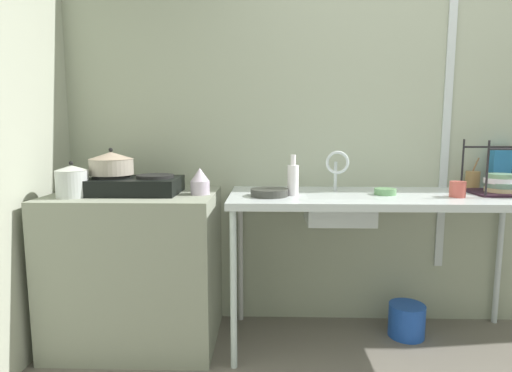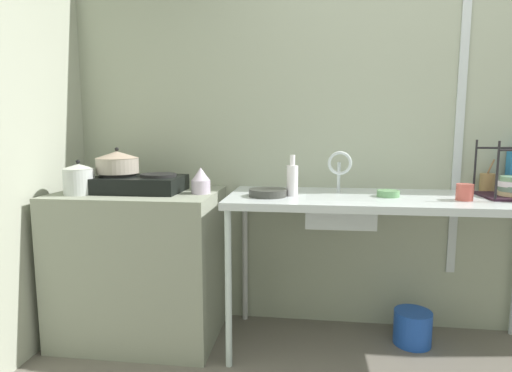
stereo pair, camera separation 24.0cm
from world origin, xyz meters
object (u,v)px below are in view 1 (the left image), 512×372
pot_beside_stove (72,181)px  frying_pan (269,192)px  stove (134,185)px  dish_rack (500,184)px  percolator (200,182)px  bottle_by_sink (293,179)px  cereal_box (503,167)px  sink_basin (339,209)px  cup_by_rack (458,189)px  utensil_jar (473,180)px  faucet (337,165)px  bucket_on_floor (407,320)px  pot_on_left_burner (111,163)px  small_bowl_on_drainboard (385,192)px

pot_beside_stove → frying_pan: size_ratio=0.95×
stove → dish_rack: 2.15m
percolator → bottle_by_sink: 0.54m
cereal_box → sink_basin: bearing=-163.2°
cup_by_rack → utensil_jar: bearing=54.1°
sink_basin → faucet: size_ratio=1.51×
dish_rack → bucket_on_floor: (-0.49, 0.04, -0.86)m
pot_on_left_burner → faucet: 1.33m
pot_beside_stove → dish_rack: bearing=4.3°
pot_beside_stove → sink_basin: (1.50, 0.10, -0.17)m
cereal_box → utensil_jar: size_ratio=1.36×
sink_basin → frying_pan: (-0.40, -0.04, 0.10)m
pot_beside_stove → bottle_by_sink: size_ratio=0.87×
pot_beside_stove → cereal_box: (2.58, 0.41, 0.05)m
bucket_on_floor → cup_by_rack: bearing=-42.2°
cup_by_rack → bottle_by_sink: bearing=177.5°
dish_rack → cereal_box: size_ratio=1.22×
frying_pan → dish_rack: dish_rack is taller
bucket_on_floor → percolator: bearing=-175.1°
frying_pan → cup_by_rack: cup_by_rack is taller
pot_on_left_burner → percolator: size_ratio=1.66×
faucet → cereal_box: 1.10m
percolator → cereal_box: cereal_box is taller
percolator → cup_by_rack: size_ratio=1.75×
sink_basin → dish_rack: size_ratio=1.14×
bottle_by_sink → frying_pan: bearing=-164.9°
faucet → cup_by_rack: faucet is taller
dish_rack → bottle_by_sink: (-1.22, -0.09, 0.04)m
sink_basin → percolator: bearing=179.0°
stove → cereal_box: bearing=6.9°
pot_on_left_burner → pot_beside_stove: (-0.17, -0.14, -0.09)m
sink_basin → bucket_on_floor: 0.87m
bottle_by_sink → cereal_box: size_ratio=0.86×
stove → utensil_jar: 2.11m
pot_on_left_burner → stove: bearing=0.0°
bottle_by_sink → small_bowl_on_drainboard: bearing=4.0°
sink_basin → cereal_box: size_ratio=1.39×
frying_pan → cup_by_rack: bearing=-0.2°
pot_on_left_burner → utensil_jar: bearing=6.8°
frying_pan → utensil_jar: bearing=14.8°
stove → pot_on_left_burner: (-0.13, -0.00, 0.13)m
utensil_jar → bottle_by_sink: bearing=-165.2°
sink_basin → bottle_by_sink: size_ratio=1.62×
stove → faucet: (1.20, 0.09, 0.11)m
dish_rack → utensil_jar: bearing=103.4°
pot_on_left_burner → cereal_box: size_ratio=0.94×
small_bowl_on_drainboard → faucet: bearing=160.0°
frying_pan → dish_rack: size_ratio=0.65×
pot_beside_stove → stove: bearing=24.7°
small_bowl_on_drainboard → pot_on_left_burner: bearing=179.8°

